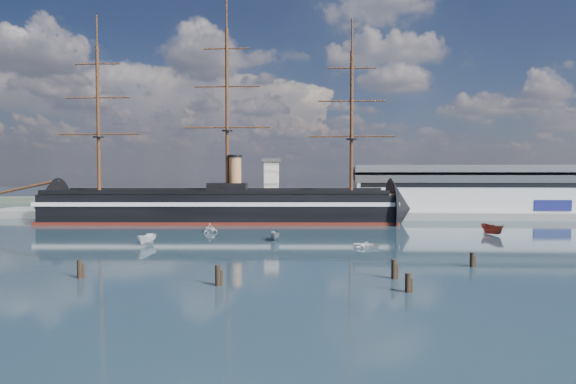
{
  "coord_description": "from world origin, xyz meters",
  "views": [
    {
      "loc": [
        14.42,
        -63.77,
        13.18
      ],
      "look_at": [
        9.57,
        35.0,
        9.0
      ],
      "focal_mm": 30.0,
      "sensor_mm": 36.0,
      "label": 1
    }
  ],
  "objects": [
    {
      "name": "ground",
      "position": [
        0.0,
        40.0,
        0.0
      ],
      "size": [
        600.0,
        600.0,
        0.0
      ],
      "primitive_type": "plane",
      "color": "#1C2E3A",
      "rests_on": "ground"
    },
    {
      "name": "quay",
      "position": [
        10.0,
        76.0,
        0.0
      ],
      "size": [
        180.0,
        18.0,
        2.0
      ],
      "primitive_type": "cube",
      "color": "slate",
      "rests_on": "ground"
    },
    {
      "name": "warehouse",
      "position": [
        58.0,
        80.0,
        7.98
      ],
      "size": [
        63.0,
        21.0,
        11.6
      ],
      "color": "#B7BABC",
      "rests_on": "ground"
    },
    {
      "name": "quay_tower",
      "position": [
        3.0,
        73.0,
        9.75
      ],
      "size": [
        5.0,
        5.0,
        15.0
      ],
      "color": "silver",
      "rests_on": "ground"
    },
    {
      "name": "warship",
      "position": [
        -11.14,
        60.0,
        4.04
      ],
      "size": [
        113.22,
        20.14,
        53.94
      ],
      "rotation": [
        0.0,
        0.0,
        0.04
      ],
      "color": "black",
      "rests_on": "ground"
    },
    {
      "name": "motorboat_a",
      "position": [
        -15.06,
        20.64,
        0.0
      ],
      "size": [
        6.51,
        3.29,
        2.48
      ],
      "primitive_type": "imported",
      "rotation": [
        0.0,
        0.0,
        -0.17
      ],
      "color": "silver",
      "rests_on": "ground"
    },
    {
      "name": "motorboat_c",
      "position": [
        7.43,
        27.93,
        0.0
      ],
      "size": [
        5.53,
        2.21,
        2.18
      ],
      "primitive_type": "imported",
      "rotation": [
        0.0,
        0.0,
        0.04
      ],
      "color": "gray",
      "rests_on": "ground"
    },
    {
      "name": "motorboat_d",
      "position": [
        -7.52,
        38.92,
        0.0
      ],
      "size": [
        6.25,
        5.9,
        2.2
      ],
      "primitive_type": "imported",
      "rotation": [
        0.0,
        0.0,
        0.71
      ],
      "color": "white",
      "rests_on": "ground"
    },
    {
      "name": "motorboat_e",
      "position": [
        24.01,
        19.57,
        0.0
      ],
      "size": [
        1.73,
        3.11,
        1.37
      ],
      "primitive_type": "imported",
      "rotation": [
        0.0,
        0.0,
        1.37
      ],
      "color": "white",
      "rests_on": "ground"
    },
    {
      "name": "motorboat_f",
      "position": [
        52.26,
        38.15,
        0.0
      ],
      "size": [
        7.65,
        4.98,
        2.87
      ],
      "primitive_type": "imported",
      "rotation": [
        0.0,
        0.0,
        0.36
      ],
      "color": "brown",
      "rests_on": "ground"
    },
    {
      "name": "piling_near_left",
      "position": [
        -14.23,
        -6.14,
        0.0
      ],
      "size": [
        0.64,
        0.64,
        2.99
      ],
      "primitive_type": "cylinder",
      "color": "black",
      "rests_on": "ground"
    },
    {
      "name": "piling_near_mid",
      "position": [
        3.61,
        -9.15,
        0.0
      ],
      "size": [
        0.64,
        0.64,
        3.1
      ],
      "primitive_type": "cylinder",
      "color": "black",
      "rests_on": "ground"
    },
    {
      "name": "piling_near_right",
      "position": [
        24.55,
        -4.64,
        0.0
      ],
      "size": [
        0.64,
        0.64,
        3.11
      ],
      "primitive_type": "cylinder",
      "color": "black",
      "rests_on": "ground"
    },
    {
      "name": "piling_far_right",
      "position": [
        36.71,
        3.59,
        0.0
      ],
      "size": [
        0.64,
        0.64,
        2.69
      ],
      "primitive_type": "cylinder",
      "color": "black",
      "rests_on": "ground"
    },
    {
      "name": "piling_extra",
      "position": [
        24.96,
        -11.18,
        0.0
      ],
      "size": [
        0.64,
        0.64,
        2.8
      ],
      "primitive_type": "cylinder",
      "color": "black",
      "rests_on": "ground"
    }
  ]
}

